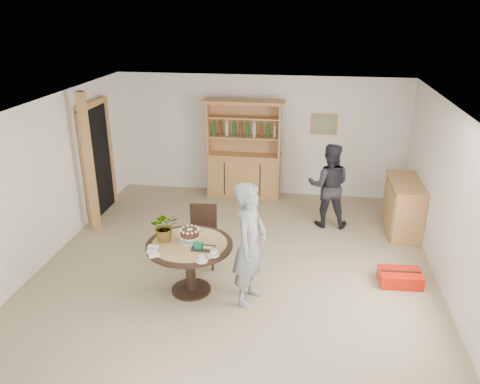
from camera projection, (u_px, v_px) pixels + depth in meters
name	position (u px, v px, depth m)	size (l,w,h in m)	color
ground	(233.00, 277.00, 7.02)	(7.00, 7.00, 0.00)	tan
room_shell	(233.00, 167.00, 6.37)	(6.04, 7.04, 2.52)	white
doorway	(97.00, 158.00, 8.85)	(0.13, 1.10, 2.18)	black
pine_post	(89.00, 164.00, 8.03)	(0.12, 0.12, 2.50)	tan
hutch	(244.00, 165.00, 9.77)	(1.62, 0.54, 2.04)	tan
sideboard	(403.00, 206.00, 8.30)	(0.54, 1.26, 0.94)	tan
dining_table	(190.00, 253.00, 6.47)	(1.20, 1.20, 0.76)	black
dining_chair	(203.00, 231.00, 7.26)	(0.45, 0.45, 0.95)	black
birthday_cake	(190.00, 234.00, 6.41)	(0.30, 0.30, 0.20)	white
flower_vase	(165.00, 226.00, 6.43)	(0.38, 0.33, 0.42)	#3F7233
gift_tray	(202.00, 247.00, 6.26)	(0.30, 0.20, 0.08)	black
coffee_cup_a	(214.00, 253.00, 6.08)	(0.15, 0.15, 0.09)	silver
coffee_cup_b	(202.00, 259.00, 5.95)	(0.15, 0.15, 0.08)	silver
napkins	(153.00, 251.00, 6.17)	(0.24, 0.33, 0.03)	white
teen_boy	(250.00, 244.00, 6.16)	(0.63, 0.41, 1.73)	slate
adult_person	(329.00, 185.00, 8.40)	(0.76, 0.59, 1.55)	black
red_suitcase	(400.00, 278.00, 6.82)	(0.62, 0.43, 0.21)	red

